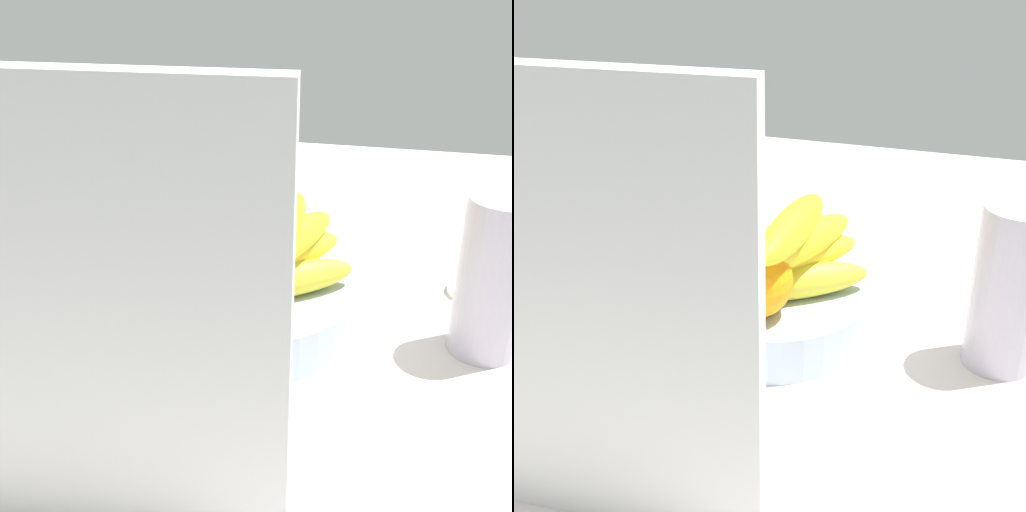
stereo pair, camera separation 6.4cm
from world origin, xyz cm
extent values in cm
cube|color=silver|center=(0.00, 0.00, -1.50)|extent=(180.00, 140.00, 3.00)
cylinder|color=silver|center=(-2.79, 0.49, 2.69)|extent=(23.06, 23.06, 5.38)
sphere|color=orange|center=(2.65, -0.29, 9.35)|extent=(7.94, 7.94, 7.94)
sphere|color=orange|center=(-2.98, 6.24, 9.35)|extent=(7.94, 7.94, 7.94)
sphere|color=orange|center=(-4.91, -2.39, 9.35)|extent=(7.94, 7.94, 7.94)
ellipsoid|color=yellow|center=(-5.96, 1.75, 7.38)|extent=(16.58, 12.31, 4.00)
ellipsoid|color=yellow|center=(-5.13, 0.55, 9.58)|extent=(14.79, 14.91, 4.00)
ellipsoid|color=yellow|center=(-6.27, 1.20, 11.78)|extent=(10.72, 17.12, 4.00)
ellipsoid|color=yellow|center=(-5.76, 2.01, 13.98)|extent=(5.19, 17.24, 4.00)
cube|color=silver|center=(2.58, 30.67, 18.00)|extent=(28.06, 3.72, 36.00)
cylinder|color=#B5ADBF|center=(-28.15, -0.50, 9.06)|extent=(7.56, 7.56, 18.11)
cylinder|color=silver|center=(-28.39, -12.88, 0.68)|extent=(7.00, 7.00, 1.36)
camera|label=1|loc=(-16.95, 67.46, 44.29)|focal=48.74mm
camera|label=2|loc=(-23.18, 65.83, 44.29)|focal=48.74mm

